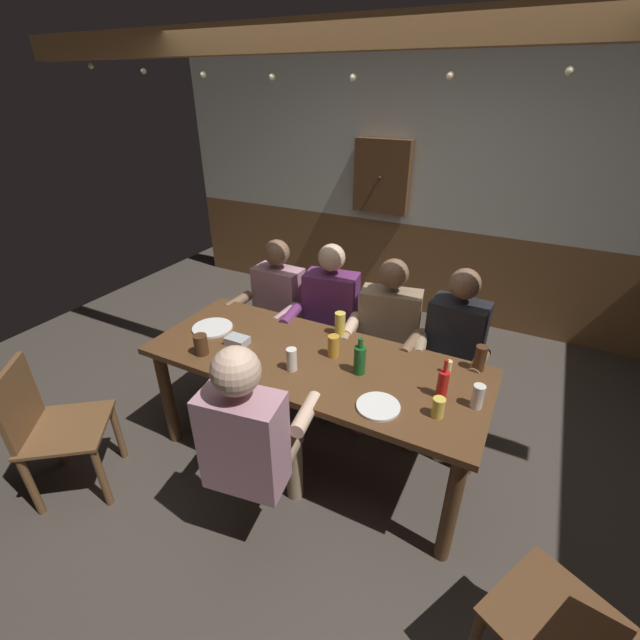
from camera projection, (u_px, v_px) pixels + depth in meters
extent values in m
plane|color=#423A33|center=(324.00, 439.00, 3.08)|extent=(6.81, 6.81, 0.00)
cube|color=beige|center=(437.00, 142.00, 4.03)|extent=(5.67, 0.12, 1.58)
cube|color=brown|center=(422.00, 269.00, 4.64)|extent=(5.67, 0.12, 0.95)
cube|color=brown|center=(359.00, 33.00, 2.18)|extent=(5.11, 0.14, 0.16)
cube|color=brown|center=(314.00, 361.00, 2.59)|extent=(2.05, 0.81, 0.04)
cylinder|color=brown|center=(168.00, 397.00, 2.91)|extent=(0.08, 0.08, 0.74)
cylinder|color=brown|center=(451.00, 509.00, 2.15)|extent=(0.08, 0.08, 0.74)
cylinder|color=brown|center=(228.00, 351.00, 3.42)|extent=(0.08, 0.08, 0.74)
cylinder|color=brown|center=(475.00, 427.00, 2.65)|extent=(0.08, 0.08, 0.74)
cube|color=#B78493|center=(279.00, 299.00, 3.44)|extent=(0.38, 0.21, 0.51)
sphere|color=brown|center=(277.00, 253.00, 3.26)|extent=(0.20, 0.20, 0.20)
cylinder|color=#997F60|center=(282.00, 335.00, 3.41)|extent=(0.14, 0.38, 0.13)
cylinder|color=#997F60|center=(260.00, 329.00, 3.49)|extent=(0.14, 0.38, 0.13)
cylinder|color=#997F60|center=(270.00, 376.00, 3.39)|extent=(0.10, 0.10, 0.42)
cylinder|color=#997F60|center=(249.00, 368.00, 3.48)|extent=(0.10, 0.10, 0.42)
cylinder|color=#B78493|center=(286.00, 315.00, 3.15)|extent=(0.08, 0.28, 0.08)
cylinder|color=brown|center=(238.00, 302.00, 3.33)|extent=(0.08, 0.28, 0.08)
cube|color=#6B2D66|center=(331.00, 309.00, 3.25)|extent=(0.41, 0.27, 0.56)
sphere|color=beige|center=(332.00, 258.00, 3.05)|extent=(0.19, 0.19, 0.19)
cylinder|color=#2D4C84|center=(338.00, 350.00, 3.21)|extent=(0.19, 0.43, 0.13)
cylinder|color=#2D4C84|center=(311.00, 346.00, 3.27)|extent=(0.19, 0.43, 0.13)
cylinder|color=#2D4C84|center=(329.00, 396.00, 3.17)|extent=(0.10, 0.10, 0.42)
cylinder|color=#2D4C84|center=(302.00, 390.00, 3.23)|extent=(0.10, 0.10, 0.42)
cylinder|color=beige|center=(351.00, 325.00, 2.96)|extent=(0.12, 0.29, 0.08)
cylinder|color=#6B2D66|center=(291.00, 316.00, 3.09)|extent=(0.12, 0.29, 0.08)
cube|color=#997F60|center=(389.00, 325.00, 3.07)|extent=(0.44, 0.27, 0.52)
sphere|color=brown|center=(394.00, 274.00, 2.88)|extent=(0.20, 0.20, 0.20)
cylinder|color=#B78493|center=(399.00, 366.00, 3.03)|extent=(0.20, 0.41, 0.13)
cylinder|color=#B78493|center=(368.00, 361.00, 3.09)|extent=(0.20, 0.41, 0.13)
cylinder|color=#B78493|center=(392.00, 414.00, 3.00)|extent=(0.10, 0.10, 0.42)
cylinder|color=#B78493|center=(360.00, 408.00, 3.06)|extent=(0.10, 0.10, 0.42)
cylinder|color=#997F60|center=(420.00, 344.00, 2.79)|extent=(0.13, 0.29, 0.08)
cylinder|color=#997F60|center=(349.00, 333.00, 2.92)|extent=(0.13, 0.29, 0.08)
cube|color=black|center=(455.00, 339.00, 2.88)|extent=(0.38, 0.25, 0.54)
sphere|color=brown|center=(465.00, 284.00, 2.69)|extent=(0.20, 0.20, 0.20)
cylinder|color=silver|center=(458.00, 385.00, 2.85)|extent=(0.16, 0.40, 0.13)
cylinder|color=silver|center=(429.00, 376.00, 2.94)|extent=(0.16, 0.40, 0.13)
cylinder|color=silver|center=(444.00, 434.00, 2.83)|extent=(0.10, 0.10, 0.42)
cylinder|color=silver|center=(415.00, 423.00, 2.92)|extent=(0.10, 0.10, 0.42)
cylinder|color=brown|center=(479.00, 363.00, 2.58)|extent=(0.10, 0.28, 0.08)
cylinder|color=brown|center=(412.00, 344.00, 2.77)|extent=(0.10, 0.28, 0.08)
cube|color=#B78493|center=(244.00, 441.00, 2.06)|extent=(0.42, 0.28, 0.53)
sphere|color=beige|center=(236.00, 371.00, 1.87)|extent=(0.22, 0.22, 0.22)
cylinder|color=#997F60|center=(242.00, 452.00, 2.33)|extent=(0.19, 0.42, 0.13)
cylinder|color=#997F60|center=(279.00, 461.00, 2.27)|extent=(0.19, 0.42, 0.13)
cylinder|color=#997F60|center=(261.00, 461.00, 2.63)|extent=(0.10, 0.10, 0.42)
cylinder|color=#997F60|center=(294.00, 469.00, 2.57)|extent=(0.10, 0.10, 0.42)
cylinder|color=beige|center=(227.00, 396.00, 2.32)|extent=(0.12, 0.29, 0.08)
cylinder|color=beige|center=(306.00, 414.00, 2.19)|extent=(0.12, 0.29, 0.08)
cube|color=brown|center=(559.00, 624.00, 1.62)|extent=(0.59, 0.59, 0.02)
cylinder|color=brown|center=(526.00, 587.00, 1.96)|extent=(0.04, 0.04, 0.44)
cube|color=brown|center=(67.00, 428.00, 2.53)|extent=(0.62, 0.62, 0.02)
cube|color=brown|center=(17.00, 402.00, 2.40)|extent=(0.26, 0.33, 0.42)
cylinder|color=brown|center=(118.00, 431.00, 2.83)|extent=(0.04, 0.04, 0.44)
cylinder|color=brown|center=(102.00, 477.00, 2.50)|extent=(0.04, 0.04, 0.44)
cylinder|color=brown|center=(55.00, 438.00, 2.78)|extent=(0.04, 0.04, 0.44)
cylinder|color=brown|center=(31.00, 486.00, 2.45)|extent=(0.04, 0.04, 0.44)
cylinder|color=#F9E08C|center=(449.00, 367.00, 2.44)|extent=(0.04, 0.04, 0.08)
cube|color=#B2B7BC|center=(237.00, 341.00, 2.72)|extent=(0.14, 0.10, 0.05)
cylinder|color=white|center=(212.00, 328.00, 2.90)|extent=(0.27, 0.27, 0.01)
cylinder|color=white|center=(378.00, 406.00, 2.19)|extent=(0.22, 0.22, 0.01)
cylinder|color=#195923|center=(360.00, 360.00, 2.42)|extent=(0.07, 0.07, 0.17)
cylinder|color=#195923|center=(361.00, 343.00, 2.37)|extent=(0.03, 0.03, 0.06)
cylinder|color=red|center=(443.00, 384.00, 2.24)|extent=(0.06, 0.06, 0.15)
cylinder|color=red|center=(446.00, 366.00, 2.18)|extent=(0.02, 0.02, 0.07)
cylinder|color=#4C2D19|center=(201.00, 345.00, 2.60)|extent=(0.08, 0.08, 0.13)
cylinder|color=#E5C64C|center=(438.00, 407.00, 2.11)|extent=(0.06, 0.06, 0.11)
cylinder|color=white|center=(478.00, 396.00, 2.17)|extent=(0.06, 0.06, 0.13)
cylinder|color=#E5C64C|center=(340.00, 324.00, 2.80)|extent=(0.07, 0.07, 0.16)
cylinder|color=white|center=(292.00, 360.00, 2.45)|extent=(0.06, 0.06, 0.14)
cylinder|color=gold|center=(333.00, 346.00, 2.58)|extent=(0.07, 0.07, 0.14)
cylinder|color=#4C2D19|center=(480.00, 358.00, 2.45)|extent=(0.07, 0.07, 0.15)
cube|color=brown|center=(382.00, 177.00, 4.28)|extent=(0.56, 0.12, 0.70)
sphere|color=black|center=(379.00, 178.00, 4.22)|extent=(0.03, 0.03, 0.03)
sphere|color=#F9EAB2|center=(91.00, 66.00, 3.00)|extent=(0.04, 0.04, 0.04)
sphere|color=#F9EAB2|center=(143.00, 71.00, 2.81)|extent=(0.04, 0.04, 0.04)
sphere|color=#F9EAB2|center=(203.00, 75.00, 2.62)|extent=(0.04, 0.04, 0.04)
sphere|color=#F9EAB2|center=(272.00, 77.00, 2.43)|extent=(0.04, 0.04, 0.04)
sphere|color=#F9EAB2|center=(353.00, 78.00, 2.23)|extent=(0.04, 0.04, 0.04)
sphere|color=#F9EAB2|center=(450.00, 76.00, 2.03)|extent=(0.04, 0.04, 0.04)
sphere|color=#F9EAB2|center=(570.00, 71.00, 1.82)|extent=(0.04, 0.04, 0.04)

